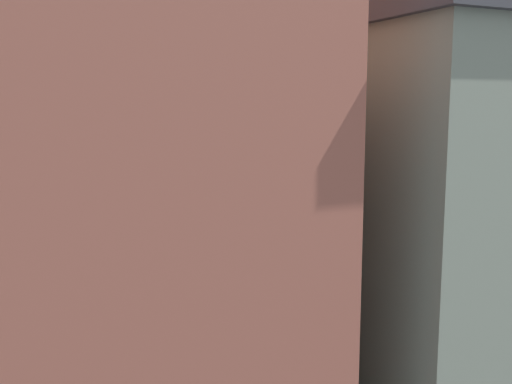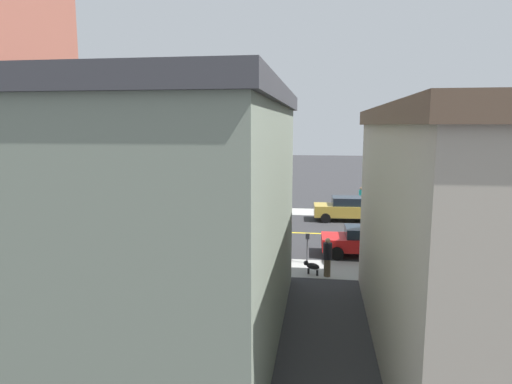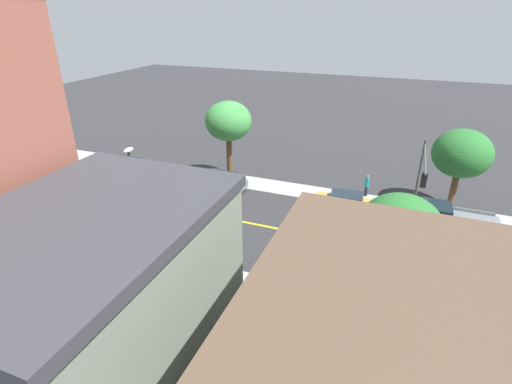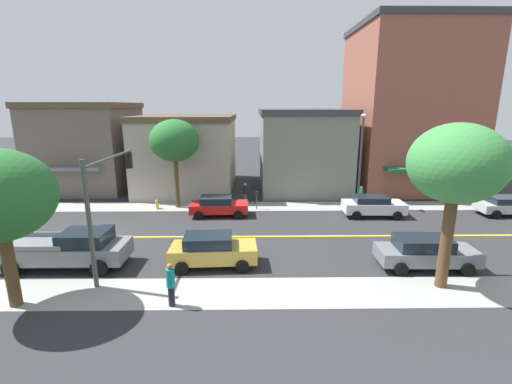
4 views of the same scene
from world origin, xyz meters
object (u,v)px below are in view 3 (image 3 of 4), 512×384
(fire_hydrant, at_px, (417,317))
(small_dog, at_px, (264,297))
(grey_sedan_right_curb, at_px, (219,181))
(red_sedan_left_curb, at_px, (326,267))
(parking_meter, at_px, (270,270))
(pedestrian_teal_shirt, at_px, (367,185))
(traffic_light_mast, at_px, (421,173))
(green_sedan_right_curb, at_px, (124,166))
(street_tree_right_corner, at_px, (400,230))
(street_lamp, at_px, (135,195))
(street_tree_left_far, at_px, (228,122))
(gold_sedan_right_curb, at_px, (344,203))
(silver_sedan_left_curb, at_px, (47,204))
(pedestrian_black_shirt, at_px, (275,294))
(grey_pickup_truck, at_px, (447,219))
(white_sedan_left_curb, at_px, (161,228))
(pedestrian_green_shirt, at_px, (140,245))
(street_tree_left_near, at_px, (462,154))

(fire_hydrant, xyz_separation_m, small_dog, (-1.40, 7.46, 0.01))
(grey_sedan_right_curb, bearing_deg, red_sedan_left_curb, 143.25)
(parking_meter, relative_size, pedestrian_teal_shirt, 0.77)
(traffic_light_mast, bearing_deg, fire_hydrant, 2.63)
(green_sedan_right_curb, bearing_deg, grey_sedan_right_curb, -179.33)
(street_tree_right_corner, relative_size, green_sedan_right_curb, 1.42)
(street_lamp, xyz_separation_m, pedestrian_teal_shirt, (14.04, -11.58, -3.41))
(traffic_light_mast, distance_m, green_sedan_right_curb, 25.23)
(street_tree_right_corner, bearing_deg, parking_meter, 83.91)
(green_sedan_right_curb, bearing_deg, street_tree_left_far, -168.57)
(gold_sedan_right_curb, height_order, small_dog, gold_sedan_right_curb)
(traffic_light_mast, height_order, silver_sedan_left_curb, traffic_light_mast)
(street_tree_left_far, xyz_separation_m, small_dog, (-13.67, -8.22, -5.05))
(street_tree_left_far, relative_size, fire_hydrant, 9.74)
(fire_hydrant, height_order, traffic_light_mast, traffic_light_mast)
(gold_sedan_right_curb, height_order, pedestrian_black_shirt, pedestrian_black_shirt)
(grey_pickup_truck, bearing_deg, pedestrian_black_shirt, 54.03)
(pedestrian_teal_shirt, height_order, pedestrian_black_shirt, pedestrian_teal_shirt)
(pedestrian_black_shirt, bearing_deg, fire_hydrant, -52.44)
(street_tree_right_corner, distance_m, silver_sedan_left_curb, 24.94)
(parking_meter, height_order, grey_sedan_right_curb, grey_sedan_right_curb)
(traffic_light_mast, height_order, white_sedan_left_curb, traffic_light_mast)
(white_sedan_left_curb, relative_size, pedestrian_teal_shirt, 2.38)
(pedestrian_teal_shirt, bearing_deg, grey_sedan_right_curb, -162.66)
(street_tree_left_far, distance_m, green_sedan_right_curb, 11.02)
(grey_sedan_right_curb, bearing_deg, pedestrian_black_shirt, 128.47)
(pedestrian_teal_shirt, bearing_deg, traffic_light_mast, -42.26)
(red_sedan_left_curb, xyz_separation_m, small_dog, (-3.23, 2.54, -0.39))
(red_sedan_left_curb, bearing_deg, pedestrian_green_shirt, 9.21)
(white_sedan_left_curb, distance_m, grey_pickup_truck, 19.44)
(fire_hydrant, distance_m, small_dog, 7.59)
(street_tree_left_near, relative_size, red_sedan_left_curb, 1.50)
(street_tree_left_far, bearing_deg, green_sedan_right_curb, 101.01)
(parking_meter, relative_size, pedestrian_black_shirt, 0.84)
(fire_hydrant, distance_m, pedestrian_green_shirt, 15.91)
(red_sedan_left_curb, distance_m, grey_pickup_truck, 10.54)
(street_tree_left_near, bearing_deg, parking_meter, 143.57)
(gold_sedan_right_curb, distance_m, white_sedan_left_curb, 13.36)
(street_tree_left_near, relative_size, parking_meter, 4.45)
(green_sedan_right_curb, bearing_deg, fire_hydrant, 158.32)
(green_sedan_right_curb, distance_m, pedestrian_black_shirt, 22.16)
(street_tree_left_near, distance_m, street_tree_right_corner, 14.48)
(pedestrian_green_shirt, bearing_deg, traffic_light_mast, 8.97)
(red_sedan_left_curb, bearing_deg, pedestrian_teal_shirt, -95.72)
(fire_hydrant, height_order, white_sedan_left_curb, white_sedan_left_curb)
(white_sedan_left_curb, bearing_deg, pedestrian_black_shirt, 160.37)
(street_tree_left_near, distance_m, pedestrian_black_shirt, 17.92)
(red_sedan_left_curb, relative_size, grey_sedan_right_curb, 0.88)
(street_tree_left_near, xyz_separation_m, gold_sedan_right_curb, (-3.49, 7.48, -3.67))
(street_tree_left_near, distance_m, pedestrian_teal_shirt, 7.19)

